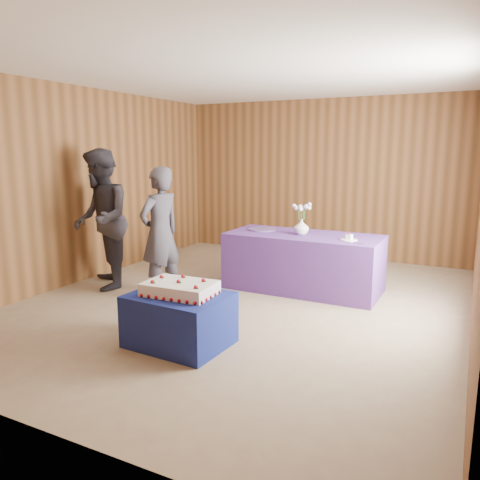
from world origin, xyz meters
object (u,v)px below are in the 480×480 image
Objects in this scene: cake_table at (179,320)px; vase at (301,227)px; serving_table at (303,262)px; guest_left at (160,233)px; sheet_cake at (180,288)px; guest_right at (101,220)px.

vase is (0.42, 2.24, 0.60)m from cake_table.
guest_left reaches higher than serving_table.
guest_left is at bearing 135.34° from cake_table.
vase reaches higher than cake_table.
cake_table is 0.55× the size of guest_left.
serving_table reaches higher than sheet_cake.
guest_right reaches higher than cake_table.
guest_right reaches higher than serving_table.
serving_table is 1.22× the size of guest_left.
cake_table is at bearing 55.01° from guest_left.
vase is 2.65m from guest_right.
guest_left is 0.94m from guest_right.
sheet_cake is 3.48× the size of vase.
serving_table is at bearing 33.25° from vase.
vase is at bearing 82.48° from cake_table.
sheet_cake is 0.43× the size of guest_left.
vase reaches higher than serving_table.
guest_left is (-1.07, 1.16, 0.26)m from sheet_cake.
vase is 0.12× the size of guest_left.
sheet_cake is 2.33m from guest_right.
vase is 1.82m from guest_left.
guest_left is 0.88× the size of guest_right.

